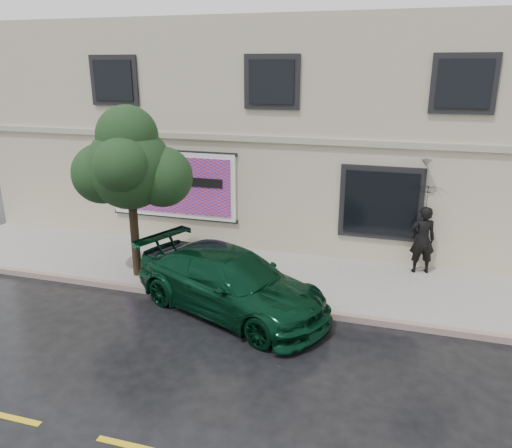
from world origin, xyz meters
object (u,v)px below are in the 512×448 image
(car, at_px, (230,282))
(pedestrian, at_px, (422,240))
(fire_hydrant, at_px, (156,270))
(street_tree, at_px, (130,168))

(car, distance_m, pedestrian, 5.55)
(car, relative_size, fire_hydrant, 6.75)
(street_tree, distance_m, fire_hydrant, 2.75)
(street_tree, bearing_deg, pedestrian, 17.88)
(car, distance_m, fire_hydrant, 2.35)
(car, height_order, pedestrian, pedestrian)
(pedestrian, bearing_deg, street_tree, 3.04)
(pedestrian, distance_m, street_tree, 8.07)
(pedestrian, xyz_separation_m, fire_hydrant, (-6.64, -2.80, -0.58))
(pedestrian, height_order, fire_hydrant, pedestrian)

